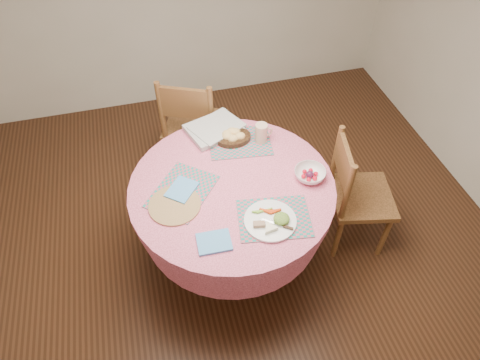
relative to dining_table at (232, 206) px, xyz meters
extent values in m
plane|color=#331C0F|center=(0.00, 0.00, -0.56)|extent=(4.00, 4.00, 0.00)
cylinder|color=pink|center=(0.00, 0.00, 0.17)|extent=(1.24, 1.24, 0.04)
cone|color=pink|center=(0.00, 0.00, 0.00)|extent=(1.24, 1.24, 0.30)
cylinder|color=black|center=(0.00, 0.00, -0.34)|extent=(0.14, 0.14, 0.44)
cylinder|color=black|center=(0.00, 0.00, -0.53)|extent=(0.56, 0.56, 0.06)
cube|color=brown|center=(0.89, -0.05, -0.12)|extent=(0.48, 0.50, 0.04)
cylinder|color=brown|center=(1.02, -0.26, -0.34)|extent=(0.05, 0.05, 0.43)
cylinder|color=brown|center=(1.09, 0.08, -0.34)|extent=(0.05, 0.05, 0.43)
cylinder|color=brown|center=(0.70, -0.19, -0.34)|extent=(0.05, 0.05, 0.43)
cylinder|color=brown|center=(0.77, 0.15, -0.34)|extent=(0.05, 0.05, 0.43)
cylinder|color=brown|center=(0.68, -0.18, 0.12)|extent=(0.05, 0.05, 0.48)
cylinder|color=brown|center=(0.75, 0.15, 0.12)|extent=(0.05, 0.05, 0.48)
cube|color=brown|center=(0.71, -0.01, 0.21)|extent=(0.10, 0.34, 0.23)
cube|color=brown|center=(-0.06, 0.95, -0.10)|extent=(0.58, 0.57, 0.04)
cylinder|color=brown|center=(0.17, 1.03, -0.33)|extent=(0.05, 0.05, 0.46)
cylinder|color=brown|center=(-0.16, 1.18, -0.33)|extent=(0.05, 0.05, 0.46)
cylinder|color=brown|center=(0.03, 0.72, -0.33)|extent=(0.05, 0.05, 0.46)
cylinder|color=brown|center=(-0.30, 0.87, -0.33)|extent=(0.05, 0.05, 0.46)
cylinder|color=brown|center=(0.02, 0.70, 0.16)|extent=(0.05, 0.05, 0.51)
cylinder|color=brown|center=(-0.31, 0.85, 0.16)|extent=(0.05, 0.05, 0.51)
cube|color=brown|center=(-0.14, 0.78, 0.26)|extent=(0.35, 0.18, 0.24)
cube|color=#178379|center=(0.17, -0.30, 0.20)|extent=(0.44, 0.36, 0.01)
cube|color=#178379|center=(-0.29, 0.02, 0.20)|extent=(0.49, 0.50, 0.01)
cube|color=#178379|center=(0.14, 0.35, 0.20)|extent=(0.44, 0.35, 0.01)
cylinder|color=olive|center=(-0.36, -0.07, 0.20)|extent=(0.30, 0.30, 0.01)
cube|color=#5498D8|center=(-0.19, -0.38, 0.20)|extent=(0.19, 0.15, 0.01)
cube|color=#5498D8|center=(-0.30, 0.03, 0.21)|extent=(0.22, 0.23, 0.01)
cylinder|color=white|center=(0.14, -0.32, 0.21)|extent=(0.29, 0.29, 0.01)
ellipsoid|color=#2F581E|center=(0.20, -0.33, 0.23)|extent=(0.11, 0.11, 0.04)
cylinder|color=#FCF4C9|center=(0.13, -0.39, 0.23)|extent=(0.10, 0.10, 0.02)
cube|color=#825A4B|center=(0.07, -0.36, 0.23)|extent=(0.07, 0.05, 0.02)
cube|color=silver|center=(0.16, -0.35, 0.22)|extent=(0.13, 0.10, 0.00)
cylinder|color=black|center=(0.11, 0.38, 0.22)|extent=(0.23, 0.23, 0.03)
ellipsoid|color=#ECCE79|center=(0.07, 0.38, 0.25)|extent=(0.07, 0.06, 0.05)
ellipsoid|color=#ECCE79|center=(0.13, 0.41, 0.25)|extent=(0.07, 0.06, 0.05)
ellipsoid|color=#ECCE79|center=(0.15, 0.36, 0.25)|extent=(0.07, 0.06, 0.05)
ellipsoid|color=#ECCE79|center=(0.10, 0.35, 0.25)|extent=(0.07, 0.06, 0.05)
ellipsoid|color=#ECCE79|center=(0.11, 0.42, 0.25)|extent=(0.07, 0.06, 0.05)
ellipsoid|color=#ECCE79|center=(0.07, 0.41, 0.25)|extent=(0.07, 0.06, 0.05)
cylinder|color=#D6B293|center=(0.28, 0.33, 0.27)|extent=(0.08, 0.08, 0.13)
torus|color=#D6B293|center=(0.32, 0.33, 0.27)|extent=(0.07, 0.01, 0.07)
imported|color=white|center=(0.47, -0.06, 0.22)|extent=(0.24, 0.24, 0.06)
sphere|color=red|center=(0.51, -0.06, 0.22)|extent=(0.03, 0.03, 0.03)
sphere|color=red|center=(0.49, -0.03, 0.22)|extent=(0.03, 0.03, 0.03)
sphere|color=red|center=(0.45, -0.03, 0.22)|extent=(0.03, 0.03, 0.03)
sphere|color=red|center=(0.43, -0.06, 0.22)|extent=(0.03, 0.03, 0.03)
sphere|color=red|center=(0.45, -0.10, 0.22)|extent=(0.03, 0.03, 0.03)
sphere|color=red|center=(0.49, -0.10, 0.22)|extent=(0.03, 0.03, 0.03)
sphere|color=#481433|center=(0.47, -0.06, 0.22)|extent=(0.05, 0.05, 0.05)
cube|color=silver|center=(0.00, 0.50, 0.22)|extent=(0.41, 0.36, 0.03)
cube|color=silver|center=(0.02, 0.50, 0.24)|extent=(0.40, 0.37, 0.01)
camera|label=1|loc=(-0.39, -1.67, 2.09)|focal=32.00mm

